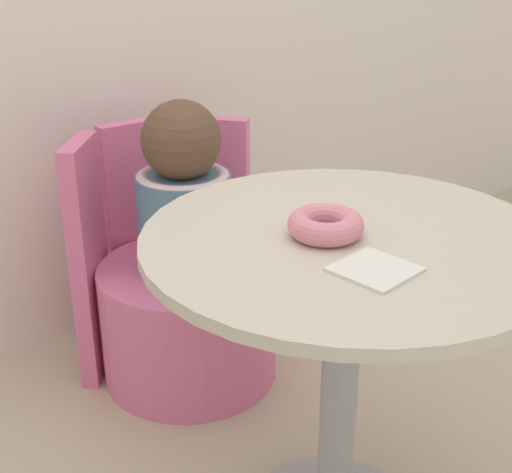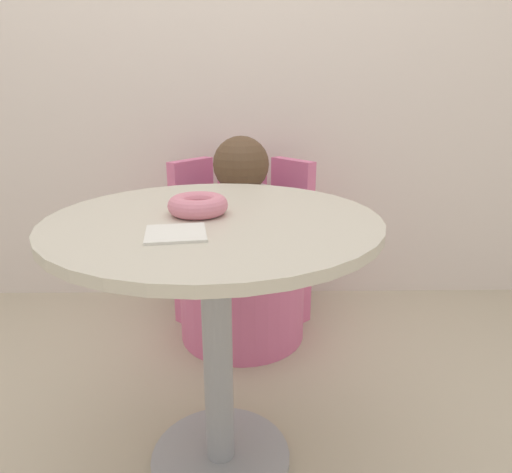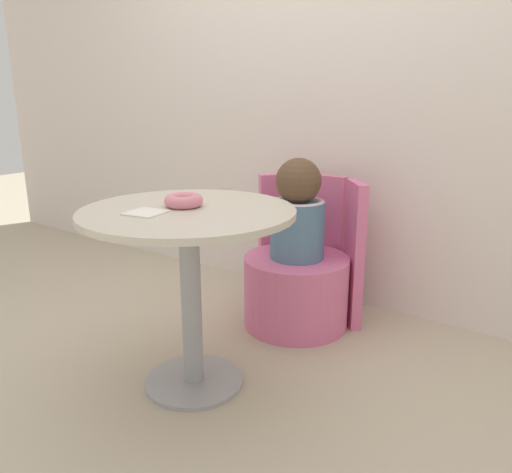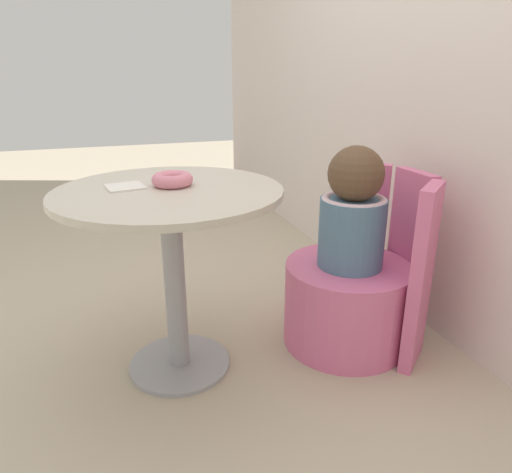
{
  "view_description": "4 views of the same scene",
  "coord_description": "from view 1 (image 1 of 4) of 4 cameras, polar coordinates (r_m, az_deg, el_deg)",
  "views": [
    {
      "loc": [
        -0.83,
        -0.94,
        1.27
      ],
      "look_at": [
        0.07,
        0.29,
        0.6
      ],
      "focal_mm": 50.0,
      "sensor_mm": 36.0,
      "label": 1
    },
    {
      "loc": [
        0.14,
        -1.09,
        1.02
      ],
      "look_at": [
        0.16,
        0.34,
        0.55
      ],
      "focal_mm": 32.0,
      "sensor_mm": 36.0,
      "label": 2
    },
    {
      "loc": [
        1.29,
        -1.36,
        1.13
      ],
      "look_at": [
        0.09,
        0.34,
        0.54
      ],
      "focal_mm": 35.0,
      "sensor_mm": 36.0,
      "label": 3
    },
    {
      "loc": [
        1.61,
        -0.26,
        1.11
      ],
      "look_at": [
        0.08,
        0.27,
        0.52
      ],
      "focal_mm": 32.0,
      "sensor_mm": 36.0,
      "label": 4
    }
  ],
  "objects": [
    {
      "name": "round_table",
      "position": [
        1.44,
        7.04,
        -5.81
      ],
      "size": [
        0.8,
        0.8,
        0.73
      ],
      "color": "#99999E",
      "rests_on": "ground_plane"
    },
    {
      "name": "tub_chair",
      "position": [
        2.16,
        -5.38,
        -6.73
      ],
      "size": [
        0.52,
        0.52,
        0.36
      ],
      "color": "#DB6693",
      "rests_on": "ground_plane"
    },
    {
      "name": "booth_backrest",
      "position": [
        2.24,
        -8.45,
        -0.31
      ],
      "size": [
        0.62,
        0.23,
        0.73
      ],
      "color": "#DB6693",
      "rests_on": "ground_plane"
    },
    {
      "name": "child_figure",
      "position": [
        1.98,
        -5.82,
        3.43
      ],
      "size": [
        0.26,
        0.26,
        0.49
      ],
      "color": "slate",
      "rests_on": "tub_chair"
    },
    {
      "name": "donut",
      "position": [
        1.35,
        5.59,
        0.94
      ],
      "size": [
        0.15,
        0.15,
        0.05
      ],
      "color": "pink",
      "rests_on": "round_table"
    },
    {
      "name": "paper_napkin",
      "position": [
        1.24,
        9.49,
        -2.61
      ],
      "size": [
        0.14,
        0.14,
        0.01
      ],
      "color": "silver",
      "rests_on": "round_table"
    }
  ]
}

